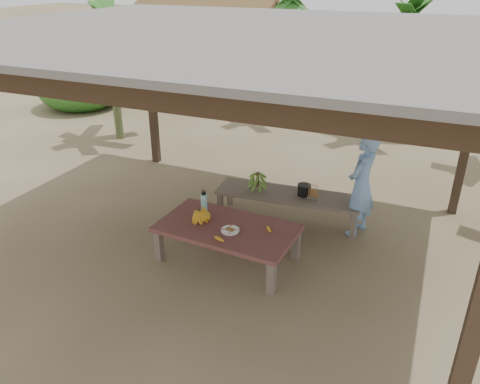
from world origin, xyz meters
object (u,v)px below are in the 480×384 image
at_px(work_table, 227,231).
at_px(ripe_banana_bunch, 199,214).
at_px(cooking_pot, 304,190).
at_px(plate, 230,230).
at_px(water_flask, 204,202).
at_px(bench, 288,197).
at_px(woman, 362,185).

relative_size(work_table, ripe_banana_bunch, 6.10).
height_order(work_table, ripe_banana_bunch, ripe_banana_bunch).
height_order(ripe_banana_bunch, cooking_pot, ripe_banana_bunch).
relative_size(plate, water_flask, 0.74).
height_order(ripe_banana_bunch, plate, ripe_banana_bunch).
bearing_deg(water_flask, bench, 51.31).
height_order(ripe_banana_bunch, woman, woman).
distance_m(ripe_banana_bunch, woman, 2.36).
height_order(bench, plate, plate).
bearing_deg(woman, plate, -26.69).
bearing_deg(cooking_pot, work_table, -114.25).
xyz_separation_m(work_table, bench, (0.39, 1.37, -0.04)).
bearing_deg(woman, cooking_pot, -74.50).
xyz_separation_m(work_table, woman, (1.47, 1.41, 0.34)).
bearing_deg(work_table, woman, 46.87).
height_order(work_table, bench, work_table).
xyz_separation_m(bench, plate, (-0.30, -1.48, 0.12)).
bearing_deg(cooking_pot, water_flask, -134.64).
bearing_deg(plate, cooking_pot, 70.40).
relative_size(ripe_banana_bunch, plate, 1.26).
xyz_separation_m(bench, cooking_pot, (0.24, 0.04, 0.14)).
relative_size(plate, woman, 0.16).
bearing_deg(plate, woman, 47.84).
distance_m(work_table, ripe_banana_bunch, 0.46).
height_order(plate, cooking_pot, cooking_pot).
xyz_separation_m(bench, ripe_banana_bunch, (-0.82, -1.36, 0.20)).
bearing_deg(plate, water_flask, 146.10).
relative_size(cooking_pot, woman, 0.13).
height_order(water_flask, cooking_pot, water_flask).
relative_size(work_table, bench, 0.82).
bearing_deg(woman, work_table, -30.71).
bearing_deg(cooking_pot, bench, -171.40).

